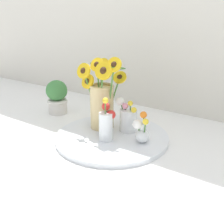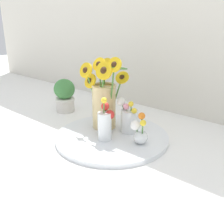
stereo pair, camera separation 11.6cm
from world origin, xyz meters
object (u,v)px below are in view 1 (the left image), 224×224
Objects in this scene: mason_jar_sunflowers at (102,99)px; vase_small_center at (106,123)px; potted_plant at (57,96)px; serving_tray at (112,137)px; vase_bulb_right at (142,131)px; vase_small_back at (127,118)px.

mason_jar_sunflowers reaches higher than vase_small_center.
serving_tray is at bearing -13.53° from potted_plant.
mason_jar_sunflowers is at bearing -9.82° from potted_plant.
serving_tray is 3.66× the size of vase_bulb_right.
mason_jar_sunflowers reaches higher than vase_small_back.
vase_bulb_right is 0.61m from potted_plant.
vase_small_center reaches higher than vase_small_back.
serving_tray is 1.44× the size of mason_jar_sunflowers.
mason_jar_sunflowers reaches higher than potted_plant.
vase_bulb_right is at bearing -31.83° from vase_small_back.
vase_small_center is at bearing -82.19° from serving_tray.
vase_small_center is at bearing -156.45° from vase_bulb_right.
vase_bulb_right is 0.13m from vase_small_back.
vase_bulb_right is at bearing 23.55° from vase_small_center.
vase_small_center is 1.39× the size of vase_bulb_right.
vase_bulb_right is 0.72× the size of potted_plant.
vase_small_back is (-0.11, 0.07, 0.01)m from vase_bulb_right.
vase_small_back is 0.84× the size of potted_plant.
serving_tray is at bearing -112.84° from vase_small_back.
potted_plant is at bearing 170.32° from vase_bulb_right.
vase_small_back reaches higher than serving_tray.
vase_small_center is (0.01, -0.05, 0.09)m from serving_tray.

